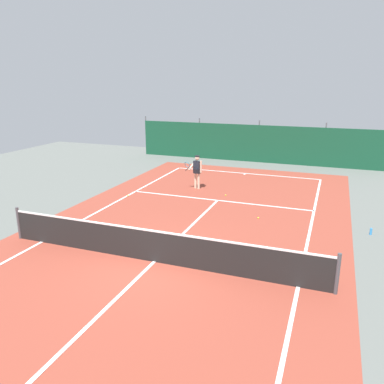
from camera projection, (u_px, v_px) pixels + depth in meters
ground_plane at (154, 262)px, 11.27m from camera, size 36.00×36.00×0.00m
court_surface at (154, 262)px, 11.27m from camera, size 11.02×26.60×0.01m
tennis_net at (154, 246)px, 11.13m from camera, size 10.12×0.10×1.10m
back_fence at (259, 151)px, 25.34m from camera, size 16.30×0.98×2.70m
tennis_player at (197, 169)px, 18.68m from camera, size 0.83×0.67×1.64m
tennis_ball_near_player at (258, 218)px, 14.78m from camera, size 0.07×0.07×0.07m
tennis_ball_midcourt at (128, 196)px, 17.65m from camera, size 0.07×0.07×0.07m
tennis_ball_by_sideline at (226, 195)px, 17.70m from camera, size 0.07×0.07×0.07m
parked_car at (245, 141)px, 28.23m from camera, size 2.40×4.39×1.68m
water_bottle at (371, 231)px, 13.22m from camera, size 0.08×0.08×0.24m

